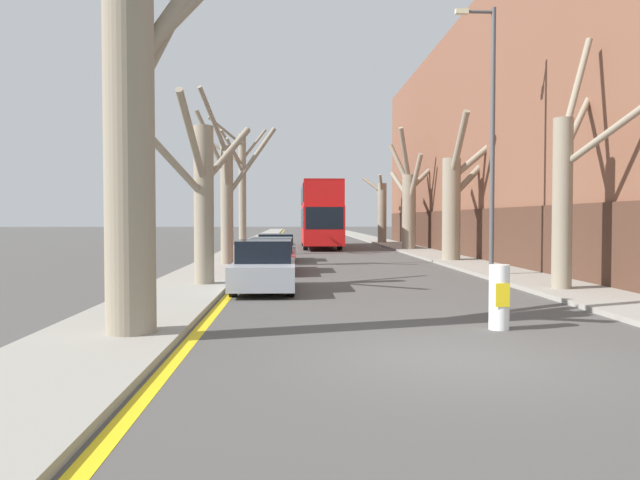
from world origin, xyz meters
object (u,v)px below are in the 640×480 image
(parked_car_0, at_px, (264,267))
(street_tree_right_2, at_px, (408,202))
(street_tree_right_1, at_px, (454,201))
(street_tree_right_3, at_px, (382,210))
(street_tree_right_0, at_px, (568,186))
(lamp_post, at_px, (490,130))
(street_tree_left_0, at_px, (135,110))
(street_tree_left_2, at_px, (227,194))
(parked_car_2, at_px, (276,248))
(street_tree_left_1, at_px, (203,197))
(double_decker_bus, at_px, (320,212))
(street_tree_left_3, at_px, (241,185))
(traffic_bollard, at_px, (499,297))
(parked_car_1, at_px, (272,256))

(parked_car_0, bearing_deg, street_tree_right_2, 69.63)
(street_tree_right_1, xyz_separation_m, street_tree_right_3, (-0.31, 21.63, -0.16))
(street_tree_right_0, relative_size, lamp_post, 0.79)
(street_tree_left_0, height_order, street_tree_left_2, street_tree_left_0)
(street_tree_left_2, xyz_separation_m, parked_car_2, (1.98, 3.56, -2.45))
(parked_car_0, relative_size, lamp_post, 0.45)
(street_tree_right_3, height_order, parked_car_2, street_tree_right_3)
(street_tree_left_1, bearing_deg, street_tree_right_1, 45.85)
(double_decker_bus, bearing_deg, lamp_post, -77.93)
(double_decker_bus, bearing_deg, street_tree_right_3, 51.43)
(street_tree_left_2, bearing_deg, lamp_post, -28.94)
(street_tree_left_2, bearing_deg, street_tree_left_3, 90.99)
(street_tree_left_1, bearing_deg, street_tree_right_0, -8.92)
(street_tree_right_3, bearing_deg, street_tree_left_0, -103.85)
(street_tree_left_1, xyz_separation_m, street_tree_right_3, (9.81, 32.06, 0.05))
(street_tree_left_3, xyz_separation_m, traffic_bollard, (6.72, -23.94, -3.31))
(street_tree_right_0, xyz_separation_m, double_decker_bus, (-5.63, 27.03, -0.40))
(street_tree_right_0, bearing_deg, lamp_post, 100.24)
(street_tree_left_0, distance_m, double_decker_bus, 33.56)
(parked_car_2, bearing_deg, double_decker_bus, 78.88)
(street_tree_right_3, bearing_deg, parked_car_1, -106.70)
(parked_car_1, bearing_deg, parked_car_2, 90.00)
(street_tree_left_0, relative_size, lamp_post, 0.85)
(street_tree_left_0, height_order, street_tree_left_1, street_tree_left_0)
(street_tree_left_3, height_order, street_tree_right_1, street_tree_left_3)
(street_tree_right_1, relative_size, parked_car_0, 1.65)
(street_tree_right_0, xyz_separation_m, street_tree_right_2, (-0.17, 22.79, 0.20))
(parked_car_1, bearing_deg, street_tree_left_1, -108.50)
(traffic_bollard, bearing_deg, parked_car_2, 103.73)
(parked_car_2, relative_size, traffic_bollard, 3.71)
(street_tree_left_2, height_order, traffic_bollard, street_tree_left_2)
(street_tree_left_0, height_order, lamp_post, lamp_post)
(street_tree_right_0, height_order, traffic_bollard, street_tree_right_0)
(street_tree_left_3, relative_size, street_tree_right_1, 1.12)
(street_tree_left_1, distance_m, street_tree_right_2, 23.44)
(street_tree_right_1, relative_size, parked_car_1, 1.47)
(street_tree_right_3, bearing_deg, traffic_bollard, -94.96)
(street_tree_right_3, distance_m, double_decker_bus, 8.47)
(street_tree_right_0, height_order, parked_car_1, street_tree_right_0)
(street_tree_left_2, relative_size, street_tree_left_3, 0.95)
(street_tree_left_2, relative_size, street_tree_right_1, 1.07)
(parked_car_0, bearing_deg, parked_car_2, 90.00)
(street_tree_left_1, bearing_deg, double_decker_bus, 79.90)
(street_tree_left_1, distance_m, street_tree_left_3, 16.83)
(parked_car_2, distance_m, traffic_bollard, 19.33)
(street_tree_left_1, height_order, street_tree_right_2, street_tree_right_2)
(street_tree_right_1, height_order, parked_car_0, street_tree_right_1)
(street_tree_right_0, distance_m, parked_car_2, 15.80)
(street_tree_right_0, bearing_deg, street_tree_left_3, 119.69)
(double_decker_bus, height_order, parked_car_1, double_decker_bus)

